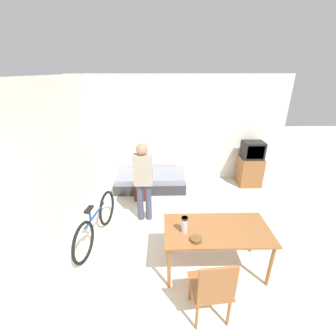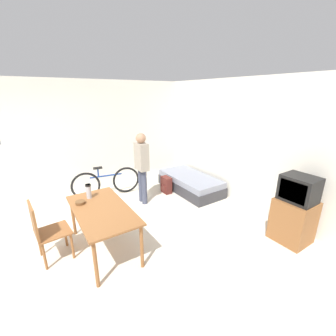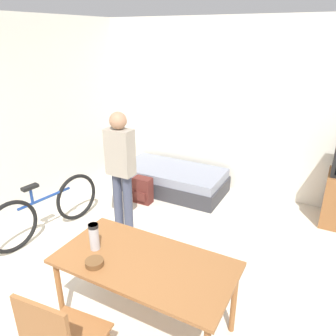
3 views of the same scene
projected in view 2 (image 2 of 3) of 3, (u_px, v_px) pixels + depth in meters
ground_plane at (54, 253)px, 3.53m from camera, size 20.00×20.00×0.00m
wall_back at (231, 141)px, 5.08m from camera, size 5.41×0.06×2.70m
wall_left at (114, 135)px, 5.86m from camera, size 0.06×4.81×2.70m
daybed at (190, 183)px, 5.76m from camera, size 1.74×0.87×0.39m
tv at (295, 211)px, 3.69m from camera, size 0.55×0.53×1.16m
dining_table at (102, 213)px, 3.43m from camera, size 1.49×0.76×0.72m
wooden_chair at (44, 229)px, 3.22m from camera, size 0.49×0.49×0.96m
bicycle at (107, 182)px, 5.40m from camera, size 0.30×1.60×0.75m
person_standing at (142, 164)px, 4.88m from camera, size 0.34×0.21×1.59m
thermos_flask at (89, 191)px, 3.70m from camera, size 0.09×0.09×0.24m
mate_bowl at (80, 202)px, 3.54m from camera, size 0.15×0.15×0.05m
backpack at (166, 185)px, 5.60m from camera, size 0.28×0.20×0.41m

